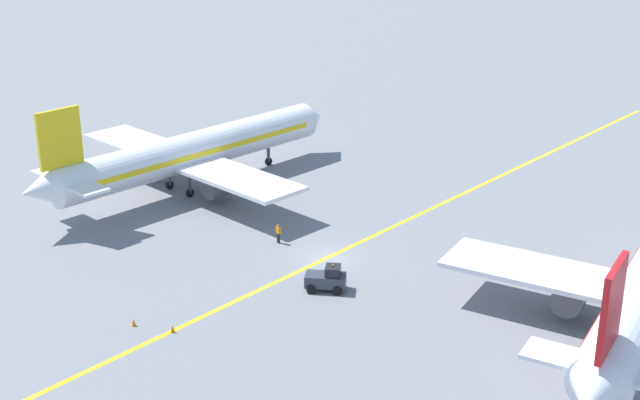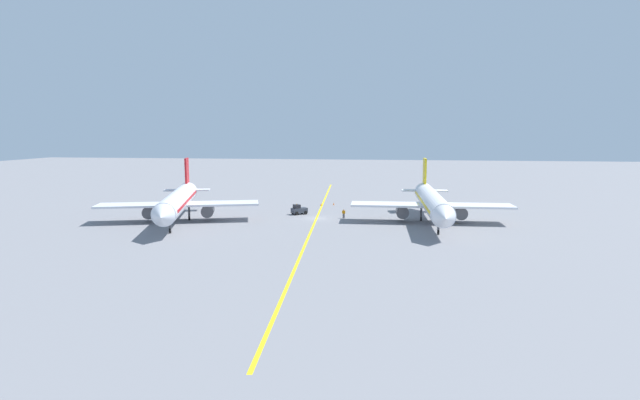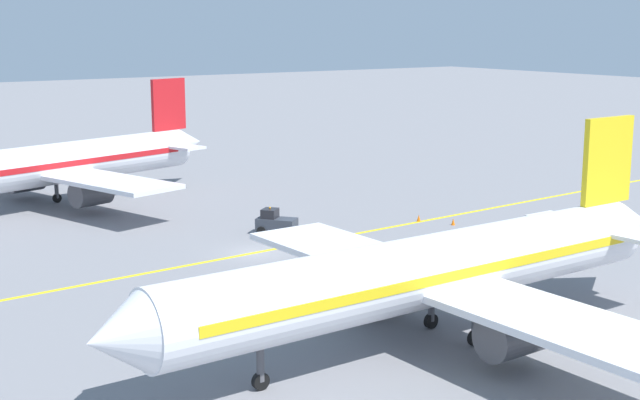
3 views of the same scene
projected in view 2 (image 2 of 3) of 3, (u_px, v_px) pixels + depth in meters
ground_plane at (316, 218)px, 91.94m from camera, size 400.00×400.00×0.00m
apron_yellow_centreline at (316, 218)px, 91.94m from camera, size 9.11×119.71×0.01m
airplane_at_gate at (432, 202)px, 86.78m from camera, size 28.14×35.48×10.60m
airplane_adjacent_stand at (178, 201)px, 87.77m from camera, size 28.35×34.92×10.60m
baggage_tug_dark at (299, 210)px, 96.26m from camera, size 3.28×3.05×2.11m
ground_crew_worker at (344, 213)px, 91.92m from camera, size 0.58×0.23×1.68m
traffic_cone_near_nose at (334, 204)px, 108.75m from camera, size 0.32×0.32×0.55m
traffic_cone_mid_apron at (321, 204)px, 107.73m from camera, size 0.32×0.32×0.55m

